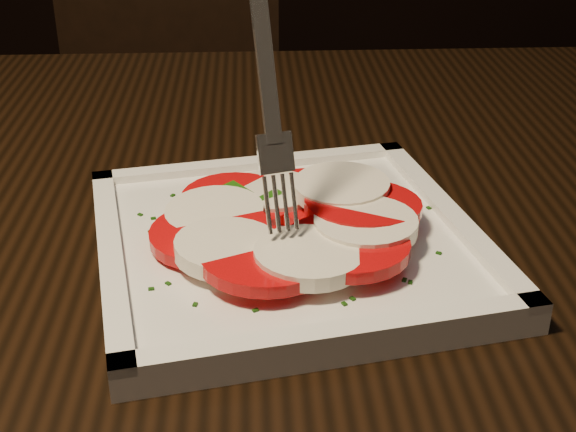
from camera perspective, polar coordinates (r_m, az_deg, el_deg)
name	(u,v)px	position (r m, az deg, el deg)	size (l,w,h in m)	color
table	(197,305)	(0.67, -6.48, -6.28)	(1.22, 0.84, 0.75)	black
chair	(166,95)	(1.52, -8.66, 8.50)	(0.45, 0.45, 0.93)	black
plate	(288,246)	(0.54, 0.00, -2.12)	(0.25, 0.25, 0.01)	white
caprese_salad	(288,221)	(0.53, -0.01, -0.38)	(0.21, 0.18, 0.03)	red
fork	(262,64)	(0.49, -1.89, 10.76)	(0.03, 0.07, 0.19)	white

